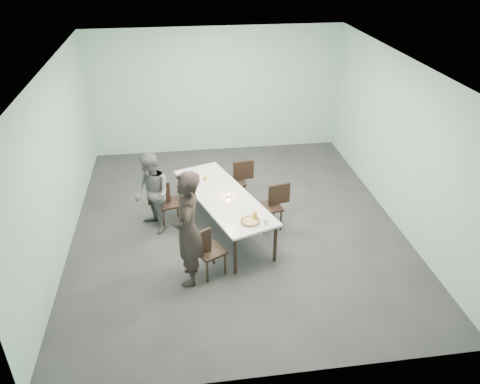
{
  "coord_description": "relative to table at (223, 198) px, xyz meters",
  "views": [
    {
      "loc": [
        -0.97,
        -7.38,
        4.9
      ],
      "look_at": [
        0.0,
        -0.55,
        1.0
      ],
      "focal_mm": 35.0,
      "sensor_mm": 36.0,
      "label": 1
    }
  ],
  "objects": [
    {
      "name": "table",
      "position": [
        0.0,
        0.0,
        0.0
      ],
      "size": [
        1.71,
        2.75,
        0.75
      ],
      "rotation": [
        0.0,
        0.0,
        0.34
      ],
      "color": "white",
      "rests_on": "ground"
    },
    {
      "name": "diner_near",
      "position": [
        -0.67,
        -1.3,
        0.26
      ],
      "size": [
        0.52,
        0.74,
        1.91
      ],
      "primitive_type": "imported",
      "rotation": [
        0.0,
        0.0,
        -1.66
      ],
      "color": "black",
      "rests_on": "ground"
    },
    {
      "name": "ground",
      "position": [
        0.26,
        0.18,
        -0.69
      ],
      "size": [
        7.0,
        7.0,
        0.0
      ],
      "primitive_type": "plane",
      "color": "#333335",
      "rests_on": "ground"
    },
    {
      "name": "menu",
      "position": [
        -0.48,
        0.85,
        0.06
      ],
      "size": [
        0.36,
        0.31,
        0.01
      ],
      "primitive_type": "cube",
      "rotation": [
        0.0,
        0.0,
        0.34
      ],
      "color": "silver",
      "rests_on": "table"
    },
    {
      "name": "chair_near_left",
      "position": [
        -0.41,
        -1.23,
        -0.19
      ],
      "size": [
        0.65,
        0.57,
        0.87
      ],
      "rotation": [
        0.0,
        0.0,
        0.5
      ],
      "color": "black",
      "rests_on": "ground"
    },
    {
      "name": "side_plate",
      "position": [
        0.34,
        -0.46,
        0.06
      ],
      "size": [
        0.18,
        0.18,
        0.01
      ],
      "primitive_type": "cylinder",
      "color": "white",
      "rests_on": "table"
    },
    {
      "name": "pizza",
      "position": [
        0.34,
        -0.94,
        0.08
      ],
      "size": [
        0.34,
        0.34,
        0.04
      ],
      "color": "white",
      "rests_on": "table"
    },
    {
      "name": "chair_near_right",
      "position": [
        0.93,
        0.02,
        -0.19
      ],
      "size": [
        0.64,
        0.49,
        0.87
      ],
      "rotation": [
        0.0,
        0.0,
        3.34
      ],
      "color": "black",
      "rests_on": "ground"
    },
    {
      "name": "amber_tumbler",
      "position": [
        -0.27,
        0.62,
        0.1
      ],
      "size": [
        0.07,
        0.07,
        0.08
      ],
      "primitive_type": "cylinder",
      "color": "gold",
      "rests_on": "table"
    },
    {
      "name": "water_tumbler",
      "position": [
        0.59,
        -1.01,
        0.1
      ],
      "size": [
        0.08,
        0.08,
        0.09
      ],
      "primitive_type": "cylinder",
      "color": "silver",
      "rests_on": "table"
    },
    {
      "name": "diner_far",
      "position": [
        -1.25,
        0.22,
        0.07
      ],
      "size": [
        0.86,
        0.92,
        1.52
      ],
      "primitive_type": "imported",
      "rotation": [
        0.0,
        0.0,
        -1.06
      ],
      "color": "slate",
      "rests_on": "ground"
    },
    {
      "name": "tealight",
      "position": [
        0.1,
        -0.07,
        0.08
      ],
      "size": [
        0.06,
        0.06,
        0.05
      ],
      "color": "silver",
      "rests_on": "table"
    },
    {
      "name": "chair_far_left",
      "position": [
        -1.04,
        0.38,
        -0.19
      ],
      "size": [
        0.64,
        0.5,
        0.87
      ],
      "rotation": [
        0.0,
        0.0,
        0.2
      ],
      "color": "black",
      "rests_on": "ground"
    },
    {
      "name": "room_shell",
      "position": [
        0.26,
        0.18,
        1.33
      ],
      "size": [
        6.02,
        7.02,
        3.01
      ],
      "color": "#ACD8CF",
      "rests_on": "ground"
    },
    {
      "name": "beer_glass",
      "position": [
        0.43,
        -0.88,
        0.13
      ],
      "size": [
        0.08,
        0.08,
        0.15
      ],
      "primitive_type": "cylinder",
      "color": "gold",
      "rests_on": "table"
    },
    {
      "name": "chair_far_right",
      "position": [
        0.42,
        1.08,
        -0.19
      ],
      "size": [
        0.63,
        0.45,
        0.87
      ],
      "rotation": [
        0.0,
        0.0,
        3.22
      ],
      "color": "black",
      "rests_on": "ground"
    }
  ]
}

